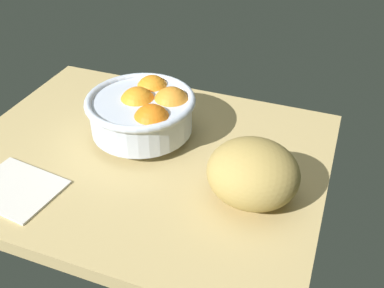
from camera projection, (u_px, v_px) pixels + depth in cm
name	position (u px, v px, depth cm)	size (l,w,h in cm)	color
ground_plane	(143.00, 159.00, 92.50)	(74.60, 58.80, 3.00)	tan
fruit_bowl	(145.00, 111.00, 93.06)	(23.06, 23.06, 11.27)	silver
bread_loaf	(253.00, 173.00, 77.58)	(16.54, 15.49, 11.57)	tan
napkin_folded	(16.00, 188.00, 82.46)	(16.00, 12.61, 0.90)	silver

